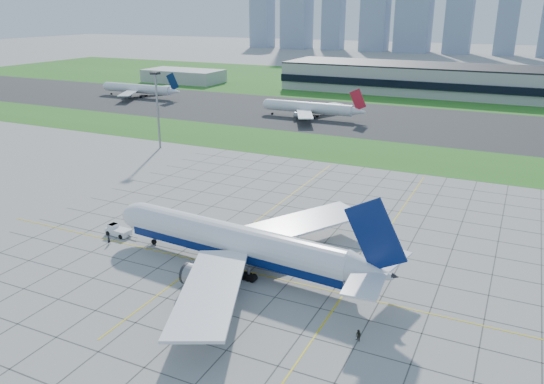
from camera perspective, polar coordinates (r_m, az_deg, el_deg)
The scene contains 14 objects.
ground at distance 99.07m, azimuth -1.92°, elevation -8.12°, with size 1400.00×1400.00×0.00m, color #9D9D98.
grass_median at distance 178.72m, azimuth 11.50°, elevation 4.08°, with size 700.00×35.00×0.04m, color #2D691E.
asphalt_taxiway at distance 231.17m, azimuth 14.98°, elevation 7.22°, with size 700.00×75.00×0.04m, color #383838.
grass_far at distance 338.51m, azimuth 18.70°, elevation 10.50°, with size 700.00×145.00×0.04m, color #2D691E.
apron_markings at distance 107.84m, azimuth 1.01°, elevation -5.72°, with size 120.00×130.00×0.03m.
terminal at distance 310.09m, azimuth 25.64°, elevation 10.40°, with size 260.00×43.00×15.80m.
service_block at distance 353.55m, azimuth -9.50°, elevation 12.21°, with size 50.00×25.00×8.00m, color #B7B7B2.
light_mast at distance 183.28m, azimuth -12.26°, elevation 9.58°, with size 2.50×2.50×25.60m.
airliner at distance 97.12m, azimuth -3.79°, elevation -5.43°, with size 58.71×59.30×18.47m.
pushback_tug at distance 116.77m, azimuth -16.29°, elevation -4.00°, with size 8.10×3.18×2.23m.
crew_near at distance 112.83m, azimuth -17.13°, elevation -4.97°, with size 0.65×0.43×1.79m, color black.
crew_far at distance 79.80m, azimuth 9.27°, elevation -15.01°, with size 0.90×0.70×1.85m, color #28261B.
distant_jet_0 at distance 298.14m, azimuth -14.18°, elevation 10.73°, with size 47.78×42.66×14.08m.
distant_jet_1 at distance 233.38m, azimuth 4.08°, elevation 9.04°, with size 45.31×42.66×14.08m.
Camera 1 is at (40.92, -77.94, 45.45)m, focal length 35.00 mm.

